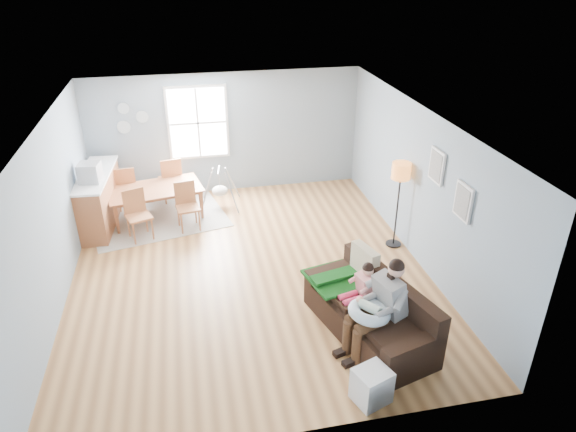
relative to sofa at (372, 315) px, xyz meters
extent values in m
cube|color=#965F35|center=(-1.52, 1.98, -0.35)|extent=(8.40, 9.40, 0.08)
cube|color=white|center=(-1.52, 1.98, 2.69)|extent=(8.40, 9.40, 0.60)
cube|color=#7B8FA0|center=(-1.52, 6.64, 1.04)|extent=(8.40, 0.08, 3.90)
cube|color=#7B8FA0|center=(2.64, 1.98, 1.04)|extent=(0.08, 9.40, 3.90)
cube|color=silver|center=(-2.12, 5.45, 1.34)|extent=(1.32, 0.06, 1.62)
cube|color=white|center=(-2.12, 5.42, 1.34)|extent=(1.20, 0.02, 1.50)
cube|color=silver|center=(-2.12, 5.41, 1.34)|extent=(1.20, 0.03, 0.04)
cube|color=silver|center=(-2.12, 5.41, 1.34)|extent=(0.04, 0.03, 1.50)
cube|color=silver|center=(1.45, 0.48, 1.44)|extent=(0.04, 0.44, 0.54)
cube|color=slate|center=(1.43, 0.48, 1.44)|extent=(0.01, 0.36, 0.46)
cube|color=silver|center=(1.45, 1.38, 1.64)|extent=(0.04, 0.44, 0.54)
cube|color=slate|center=(1.43, 1.38, 1.64)|extent=(0.01, 0.36, 0.46)
cylinder|color=#9AB0B9|center=(-3.62, 5.45, 1.74)|extent=(0.24, 0.02, 0.24)
cylinder|color=#9AB0B9|center=(-3.27, 5.45, 1.54)|extent=(0.26, 0.02, 0.26)
cylinder|color=#9AB0B9|center=(-3.67, 5.45, 1.34)|extent=(0.28, 0.02, 0.28)
cube|color=black|center=(-0.06, -0.02, -0.09)|extent=(1.47, 2.33, 0.43)
cube|color=black|center=(0.29, 0.08, 0.34)|extent=(0.78, 2.13, 0.44)
cube|color=black|center=(0.20, -0.96, 0.20)|extent=(0.95, 0.45, 0.16)
cube|color=black|center=(-0.33, 0.92, 0.20)|extent=(0.95, 0.45, 0.16)
cube|color=#125014|center=(-0.28, 0.67, 0.25)|extent=(1.15, 1.03, 0.04)
cube|color=#B7AA8C|center=(0.06, 0.60, 0.49)|extent=(0.30, 0.56, 0.53)
cube|color=gray|center=(0.11, -0.29, 0.53)|extent=(0.47, 0.53, 0.60)
sphere|color=#ECAB90|center=(0.17, -0.27, 0.93)|extent=(0.22, 0.22, 0.22)
sphere|color=black|center=(0.17, -0.27, 0.98)|extent=(0.21, 0.21, 0.21)
cylinder|color=#3B2315|center=(-0.21, -0.50, 0.25)|extent=(0.49, 0.29, 0.16)
cylinder|color=#3B2315|center=(-0.27, -0.29, 0.25)|extent=(0.49, 0.29, 0.16)
cylinder|color=#3B2315|center=(-0.42, -0.56, -0.04)|extent=(0.13, 0.13, 0.53)
cylinder|color=#3B2315|center=(-0.48, -0.35, -0.04)|extent=(0.13, 0.13, 0.53)
cube|color=black|center=(-0.49, -0.59, -0.27)|extent=(0.26, 0.17, 0.08)
cube|color=black|center=(-0.56, -0.38, -0.27)|extent=(0.26, 0.17, 0.08)
torus|color=#A9C2D3|center=(-0.20, -0.38, 0.37)|extent=(0.68, 0.66, 0.24)
cylinder|color=silver|center=(-0.20, -0.38, 0.45)|extent=(0.29, 0.32, 0.13)
sphere|color=#ECAB90|center=(-0.29, -0.23, 0.47)|extent=(0.11, 0.11, 0.11)
cube|color=white|center=(-0.07, 0.19, 0.40)|extent=(0.28, 0.30, 0.36)
sphere|color=#ECAB90|center=(-0.04, 0.20, 0.65)|extent=(0.17, 0.17, 0.17)
sphere|color=black|center=(-0.04, 0.20, 0.68)|extent=(0.16, 0.16, 0.16)
cylinder|color=#F33B66|center=(-0.28, 0.07, 0.25)|extent=(0.31, 0.16, 0.09)
cylinder|color=#F33B66|center=(-0.32, 0.20, 0.25)|extent=(0.31, 0.16, 0.09)
cylinder|color=#F33B66|center=(-0.42, 0.03, 0.08)|extent=(0.08, 0.08, 0.30)
cylinder|color=#F33B66|center=(-0.45, 0.16, 0.08)|extent=(0.08, 0.08, 0.30)
cylinder|color=black|center=(1.28, 2.29, -0.29)|extent=(0.29, 0.29, 0.03)
cylinder|color=black|center=(1.28, 2.29, 0.42)|extent=(0.03, 0.03, 1.46)
cylinder|color=orange|center=(1.28, 2.29, 1.20)|extent=(0.33, 0.33, 0.29)
cube|color=white|center=(-0.44, -1.22, -0.08)|extent=(0.52, 0.49, 0.46)
cube|color=black|center=(-0.61, -1.28, -0.08)|extent=(0.14, 0.31, 0.37)
cube|color=#A49F96|center=(-3.12, 4.33, -0.30)|extent=(3.02, 2.55, 0.01)
imported|color=brown|center=(-3.12, 4.33, 0.02)|extent=(2.04, 1.39, 0.66)
cube|color=brown|center=(-3.42, 3.50, 0.16)|extent=(0.57, 0.57, 0.04)
cube|color=brown|center=(-3.49, 3.69, 0.43)|extent=(0.41, 0.19, 0.48)
cylinder|color=brown|center=(-3.52, 3.27, -0.07)|extent=(0.04, 0.04, 0.47)
cylinder|color=brown|center=(-3.19, 3.40, -0.07)|extent=(0.04, 0.04, 0.47)
cylinder|color=brown|center=(-3.65, 3.61, -0.07)|extent=(0.04, 0.04, 0.47)
cylinder|color=brown|center=(-3.31, 3.73, -0.07)|extent=(0.04, 0.04, 0.47)
cube|color=brown|center=(-2.49, 3.72, 0.15)|extent=(0.50, 0.50, 0.04)
cube|color=brown|center=(-2.52, 3.91, 0.41)|extent=(0.41, 0.11, 0.47)
cylinder|color=brown|center=(-2.63, 3.51, -0.08)|extent=(0.04, 0.04, 0.46)
cylinder|color=brown|center=(-2.29, 3.57, -0.08)|extent=(0.04, 0.04, 0.46)
cylinder|color=brown|center=(-2.69, 3.86, -0.08)|extent=(0.04, 0.04, 0.46)
cylinder|color=brown|center=(-2.35, 3.92, -0.08)|extent=(0.04, 0.04, 0.46)
cube|color=brown|center=(-3.75, 4.95, 0.17)|extent=(0.49, 0.49, 0.04)
cube|color=brown|center=(-3.73, 4.75, 0.43)|extent=(0.43, 0.08, 0.49)
cylinder|color=brown|center=(-3.59, 5.14, -0.07)|extent=(0.04, 0.04, 0.48)
cylinder|color=brown|center=(-3.94, 5.11, -0.07)|extent=(0.04, 0.04, 0.48)
cylinder|color=brown|center=(-3.55, 4.79, -0.07)|extent=(0.04, 0.04, 0.48)
cylinder|color=brown|center=(-3.91, 4.75, -0.07)|extent=(0.04, 0.04, 0.48)
cube|color=brown|center=(-2.82, 5.16, 0.19)|extent=(0.56, 0.56, 0.04)
cube|color=brown|center=(-2.77, 4.95, 0.47)|extent=(0.44, 0.14, 0.51)
cylinder|color=brown|center=(-2.68, 5.38, -0.06)|extent=(0.04, 0.04, 0.50)
cylinder|color=brown|center=(-3.05, 5.30, -0.06)|extent=(0.04, 0.04, 0.50)
cylinder|color=brown|center=(-2.59, 5.02, -0.06)|extent=(0.04, 0.04, 0.50)
cylinder|color=brown|center=(-2.96, 4.93, -0.06)|extent=(0.04, 0.04, 0.50)
cube|color=brown|center=(-4.22, 4.29, 0.23)|extent=(0.68, 1.96, 1.07)
cube|color=white|center=(-4.22, 4.29, 0.77)|extent=(0.72, 2.01, 0.04)
cube|color=#A3A3A7|center=(-4.23, 3.91, 0.98)|extent=(0.43, 0.41, 0.36)
cube|color=black|center=(-4.40, 3.94, 0.98)|extent=(0.06, 0.30, 0.26)
cylinder|color=#A3A3A7|center=(-1.79, 4.62, 0.53)|extent=(0.10, 0.48, 0.04)
ellipsoid|color=beige|center=(-1.79, 4.62, 0.05)|extent=(0.34, 0.34, 0.21)
cylinder|color=#A3A3A7|center=(-1.79, 4.62, 0.29)|extent=(0.01, 0.01, 0.38)
cylinder|color=#A3A3A7|center=(-2.09, 4.39, 0.12)|extent=(0.33, 0.27, 0.84)
cylinder|color=#A3A3A7|center=(-1.56, 4.32, 0.12)|extent=(0.26, 0.35, 0.84)
cylinder|color=#A3A3A7|center=(-2.02, 4.92, 0.12)|extent=(0.26, 0.35, 0.84)
cylinder|color=#A3A3A7|center=(-1.49, 4.85, 0.12)|extent=(0.33, 0.27, 0.84)
camera|label=1|loc=(-2.38, -5.54, 4.67)|focal=32.00mm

